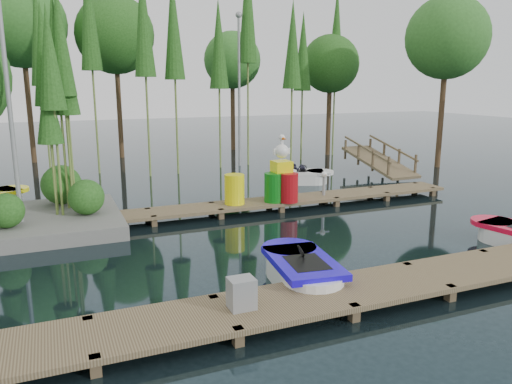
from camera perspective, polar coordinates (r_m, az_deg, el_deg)
name	(u,v)px	position (r m, az deg, el deg)	size (l,w,h in m)	color
ground_plane	(246,238)	(13.35, -1.16, -5.22)	(90.00, 90.00, 0.00)	#19292F
near_dock	(335,294)	(9.49, 9.04, -11.46)	(18.00, 1.50, 0.50)	brown
far_dock	(246,205)	(15.88, -1.11, -1.47)	(15.00, 1.20, 0.50)	brown
tree_screen	(107,31)	(22.68, -16.70, 17.19)	(34.42, 18.53, 10.31)	#49331F
lamp_island	(6,74)	(14.37, -26.67, 12.00)	(0.30, 0.30, 7.25)	gray
lamp_rear	(239,77)	(24.42, -1.95, 12.95)	(0.30, 0.30, 7.25)	gray
ramp	(379,161)	(23.12, 13.88, 3.49)	(1.50, 3.94, 1.49)	brown
boat_blue	(302,272)	(10.36, 5.27, -9.11)	(1.51, 2.76, 0.89)	white
boat_white_far	(301,177)	(20.45, 5.20, 1.73)	(2.69, 1.97, 1.16)	white
utility_cabinet	(242,293)	(8.60, -1.66, -11.50)	(0.44, 0.37, 0.54)	gray
yellow_barrel	(234,189)	(15.62, -2.48, 0.32)	(0.63, 0.63, 0.94)	#F4EB0C
drum_cluster	(283,181)	(16.06, 3.09, 1.22)	(1.24, 1.14, 2.14)	#0B6812
seagull_post	(324,179)	(16.96, 7.79, 1.46)	(0.51, 0.28, 0.82)	gray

